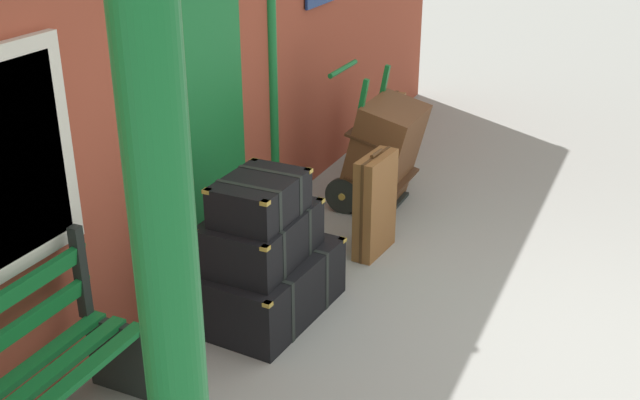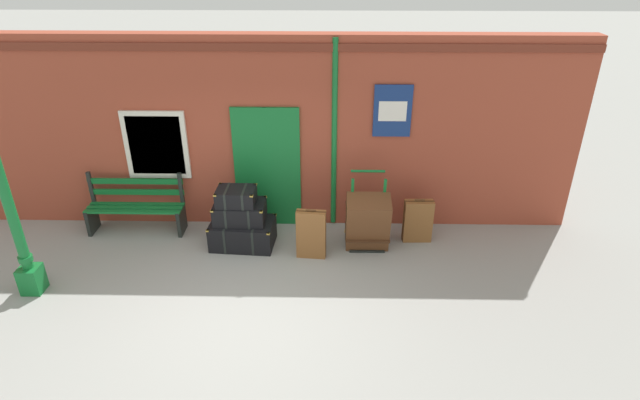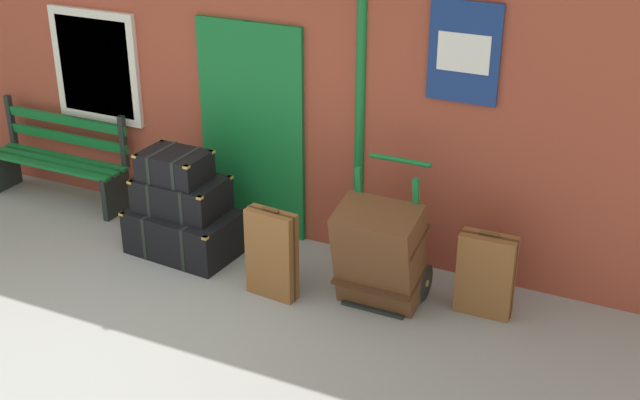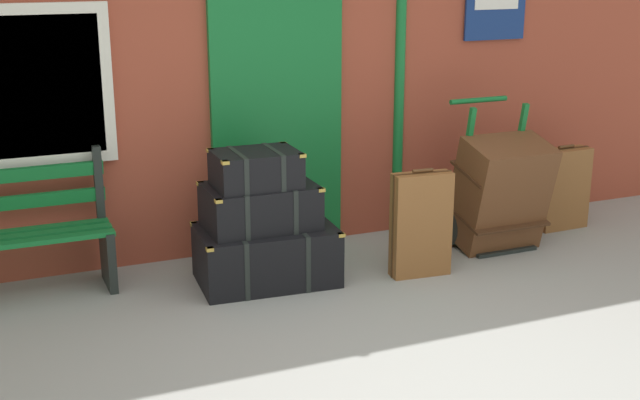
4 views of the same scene
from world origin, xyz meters
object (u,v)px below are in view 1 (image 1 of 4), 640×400
steamer_trunk_base (269,285)px  porters_trolley (364,172)px  steamer_trunk_middle (260,236)px  suitcase_umber (375,205)px  suitcase_olive (388,133)px  steamer_trunk_top (260,198)px  large_brown_trunk (383,153)px

steamer_trunk_base → porters_trolley: porters_trolley is taller
steamer_trunk_base → porters_trolley: bearing=3.2°
steamer_trunk_middle → porters_trolley: size_ratio=0.68×
suitcase_umber → suitcase_olive: size_ratio=1.10×
steamer_trunk_base → steamer_trunk_top: (-0.06, 0.01, 0.66)m
steamer_trunk_middle → suitcase_umber: (1.15, -0.36, -0.18)m
steamer_trunk_base → large_brown_trunk: bearing=-1.7°
steamer_trunk_base → steamer_trunk_middle: size_ratio=1.29×
steamer_trunk_middle → porters_trolley: 2.06m
steamer_trunk_base → suitcase_umber: 1.18m
porters_trolley → steamer_trunk_top: bearing=-177.2°
steamer_trunk_base → steamer_trunk_top: bearing=169.8°
porters_trolley → suitcase_umber: porters_trolley is taller
porters_trolley → suitcase_olive: 0.85m
steamer_trunk_top → steamer_trunk_middle: bearing=35.5°
steamer_trunk_middle → suitcase_olive: (2.87, 0.16, -0.22)m
steamer_trunk_top → porters_trolley: (2.07, 0.10, -0.60)m
large_brown_trunk → porters_trolley: bearing=90.0°
steamer_trunk_middle → steamer_trunk_top: (-0.03, -0.02, 0.29)m
porters_trolley → suitcase_olive: size_ratio=1.58×
steamer_trunk_base → steamer_trunk_top: steamer_trunk_top is taller
steamer_trunk_middle → steamer_trunk_top: 0.29m
steamer_trunk_base → suitcase_umber: size_ratio=1.26×
porters_trolley → suitcase_olive: porters_trolley is taller
steamer_trunk_middle → suitcase_olive: size_ratio=1.08×
steamer_trunk_top → large_brown_trunk: (2.07, -0.07, -0.39)m
steamer_trunk_middle → suitcase_olive: 2.88m
large_brown_trunk → steamer_trunk_top: bearing=178.0°
steamer_trunk_top → porters_trolley: size_ratio=0.51×
steamer_trunk_base → steamer_trunk_middle: bearing=128.2°
large_brown_trunk → suitcase_olive: large_brown_trunk is taller
large_brown_trunk → suitcase_umber: bearing=-163.5°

